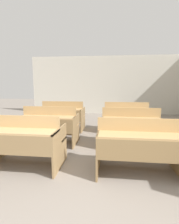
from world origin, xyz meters
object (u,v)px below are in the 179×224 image
(bench_second_right, at_px, (131,126))
(bench_third_left, at_px, (63,115))
(bench_front_left, at_px, (23,140))
(bench_third_right, at_px, (126,116))
(bench_front_right, at_px, (138,145))
(bench_second_left, at_px, (50,124))

(bench_second_right, relative_size, bench_third_left, 1.00)
(bench_front_left, xyz_separation_m, bench_third_right, (1.92, 2.46, 0.00))
(bench_third_left, bearing_deg, bench_front_right, -52.46)
(bench_second_right, bearing_deg, bench_third_left, 147.05)
(bench_second_right, height_order, bench_third_right, same)
(bench_second_left, distance_m, bench_second_right, 1.87)
(bench_front_left, bearing_deg, bench_third_right, 52.14)
(bench_front_left, distance_m, bench_front_right, 1.89)
(bench_second_left, bearing_deg, bench_third_left, 91.54)
(bench_front_left, relative_size, bench_third_left, 1.00)
(bench_second_left, distance_m, bench_third_right, 2.27)
(bench_second_left, bearing_deg, bench_second_right, 0.41)
(bench_second_right, bearing_deg, bench_third_right, 89.52)
(bench_second_right, bearing_deg, bench_second_left, -179.59)
(bench_second_left, distance_m, bench_third_left, 1.25)
(bench_third_right, bearing_deg, bench_second_left, -146.24)
(bench_front_left, height_order, bench_third_left, same)
(bench_front_left, bearing_deg, bench_third_left, 90.04)
(bench_third_left, height_order, bench_third_right, same)
(bench_front_right, bearing_deg, bench_second_left, 146.87)
(bench_front_left, xyz_separation_m, bench_third_left, (-0.00, 2.45, 0.00))
(bench_third_right, bearing_deg, bench_third_left, -179.70)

